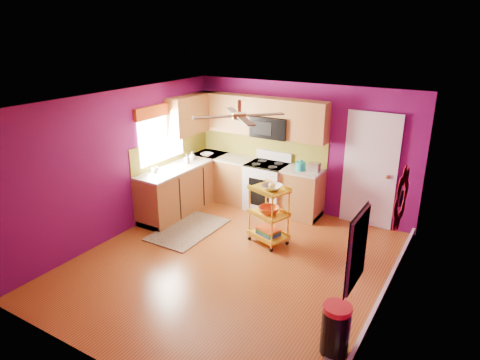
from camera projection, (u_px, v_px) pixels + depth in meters
The scene contains 18 objects.
ground at pixel (233, 264), 6.63m from camera, with size 5.00×5.00×0.00m, color brown.
room_envelope at pixel (234, 164), 6.06m from camera, with size 4.54×5.04×2.52m.
lower_cabinets at pixel (224, 186), 8.60m from camera, with size 2.81×2.31×0.94m.
electric_range at pixel (267, 186), 8.48m from camera, with size 0.76×0.66×1.13m.
upper_cabinetry at pixel (237, 117), 8.37m from camera, with size 2.80×2.30×1.26m.
left_window at pixel (161, 125), 7.96m from camera, with size 0.08×1.35×1.08m.
panel_door at pixel (370, 172), 7.61m from camera, with size 0.95×0.11×2.15m.
right_wall_art at pixel (384, 218), 4.78m from camera, with size 0.04×2.74×1.04m.
ceiling_fan at pixel (239, 115), 6.01m from camera, with size 1.01×1.01×0.26m.
shag_rug at pixel (188, 230), 7.71m from camera, with size 0.90×1.46×0.02m, color black.
rolling_cart at pixel (269, 212), 7.09m from camera, with size 0.72×0.61×1.10m.
trash_can at pixel (336, 329), 4.73m from camera, with size 0.35×0.36×0.61m.
teal_kettle at pixel (301, 166), 7.94m from camera, with size 0.18×0.18×0.21m.
toaster at pixel (314, 167), 7.85m from camera, with size 0.22×0.15×0.18m, color beige.
soap_bottle_a at pixel (187, 159), 8.34m from camera, with size 0.08×0.08×0.18m, color #EA3F72.
soap_bottle_b at pixel (192, 156), 8.56m from camera, with size 0.14×0.14×0.17m, color white.
counter_dish at pixel (207, 155), 8.82m from camera, with size 0.24×0.24×0.06m, color white.
counter_cup at pixel (155, 170), 7.82m from camera, with size 0.13×0.13×0.10m, color white.
Camera 1 is at (3.09, -4.91, 3.47)m, focal length 32.00 mm.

